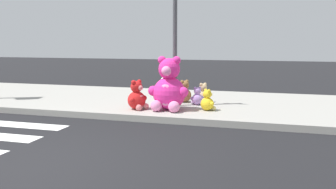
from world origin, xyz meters
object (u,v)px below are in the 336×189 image
object	(u,v)px
plush_pink_large	(169,89)
plush_tan	(203,95)
plush_white	(165,90)
plush_yellow	(208,102)
plush_red	(137,98)
sign_pole	(175,38)
plush_lavender	(197,97)
plush_brown	(184,93)

from	to	relation	value
plush_pink_large	plush_tan	world-z (taller)	plush_pink_large
plush_white	plush_yellow	bearing A→B (deg)	-38.94
plush_red	plush_white	world-z (taller)	plush_red
sign_pole	plush_pink_large	size ratio (longest dim) A/B	2.51
plush_red	plush_lavender	size ratio (longest dim) A/B	1.51
plush_tan	plush_lavender	world-z (taller)	plush_tan
plush_white	plush_pink_large	bearing A→B (deg)	-69.61
plush_tan	plush_yellow	world-z (taller)	plush_tan
sign_pole	plush_brown	xyz separation A→B (m)	(0.10, 0.59, -1.46)
plush_white	plush_yellow	world-z (taller)	plush_white
plush_red	plush_lavender	world-z (taller)	plush_red
plush_red	plush_lavender	bearing A→B (deg)	38.47
plush_brown	plush_red	xyz separation A→B (m)	(-0.84, -1.31, 0.04)
plush_brown	plush_lavender	size ratio (longest dim) A/B	1.27
plush_pink_large	sign_pole	bearing A→B (deg)	90.70
sign_pole	plush_white	world-z (taller)	sign_pole
sign_pole	plush_lavender	size ratio (longest dim) A/B	6.78
plush_lavender	plush_red	bearing A→B (deg)	-141.53
plush_pink_large	plush_tan	bearing A→B (deg)	65.05
sign_pole	plush_brown	size ratio (longest dim) A/B	5.33
plush_lavender	plush_yellow	world-z (taller)	plush_yellow
sign_pole	plush_lavender	distance (m)	1.62
plush_white	plush_lavender	xyz separation A→B (m)	(1.00, -0.45, -0.09)
plush_red	plush_yellow	size ratio (longest dim) A/B	1.39
plush_red	plush_tan	world-z (taller)	plush_red
plush_tan	plush_red	bearing A→B (deg)	-133.57
plush_tan	plush_yellow	bearing A→B (deg)	-73.40
plush_red	sign_pole	bearing A→B (deg)	44.63
sign_pole	plush_red	xyz separation A→B (m)	(-0.74, -0.73, -1.41)
sign_pole	plush_lavender	world-z (taller)	sign_pole
plush_red	plush_tan	bearing A→B (deg)	46.43
sign_pole	plush_yellow	world-z (taller)	sign_pole
plush_tan	plush_yellow	distance (m)	1.12
plush_pink_large	plush_white	xyz separation A→B (m)	(-0.49, 1.31, -0.23)
plush_red	plush_pink_large	bearing A→B (deg)	10.69
plush_pink_large	plush_lavender	distance (m)	1.06
plush_pink_large	plush_red	bearing A→B (deg)	-169.31
sign_pole	plush_lavender	xyz separation A→B (m)	(0.52, 0.27, -1.51)
plush_pink_large	plush_yellow	size ratio (longest dim) A/B	2.50
plush_tan	sign_pole	bearing A→B (deg)	-131.49
plush_white	plush_tan	world-z (taller)	plush_white
plush_pink_large	plush_lavender	world-z (taller)	plush_pink_large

